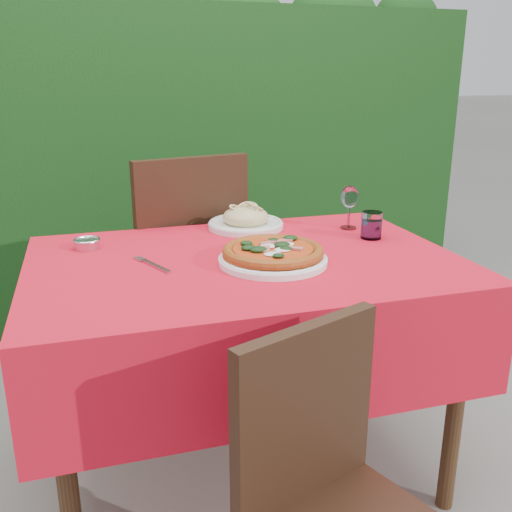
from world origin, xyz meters
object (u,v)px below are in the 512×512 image
object	(u,v)px
wine_glass	(350,199)
pizza_plate	(273,254)
pasta_plate	(246,220)
steel_ramekin	(87,244)
fork	(156,266)
chair_near	(334,496)
chair_far	(184,260)
water_glass	(371,227)

from	to	relation	value
wine_glass	pizza_plate	bearing A→B (deg)	-142.33
pasta_plate	pizza_plate	bearing A→B (deg)	-94.63
pasta_plate	steel_ramekin	size ratio (longest dim) A/B	3.51
fork	steel_ramekin	xyz separation A→B (m)	(-0.18, 0.24, 0.01)
pizza_plate	fork	bearing A→B (deg)	169.09
chair_near	chair_far	size ratio (longest dim) A/B	0.81
pizza_plate	chair_far	bearing A→B (deg)	102.92
water_glass	wine_glass	distance (m)	0.15
pasta_plate	water_glass	size ratio (longest dim) A/B	2.98
chair_near	water_glass	xyz separation A→B (m)	(0.47, 0.78, 0.33)
chair_near	steel_ramekin	bearing A→B (deg)	93.60
pasta_plate	fork	size ratio (longest dim) A/B	1.35
chair_far	pizza_plate	world-z (taller)	chair_far
fork	chair_near	bearing A→B (deg)	-93.27
fork	steel_ramekin	size ratio (longest dim) A/B	2.60
chair_near	pasta_plate	world-z (taller)	pasta_plate
pizza_plate	steel_ramekin	size ratio (longest dim) A/B	4.14
chair_near	chair_far	xyz separation A→B (m)	(-0.08, 1.29, 0.10)
chair_far	wine_glass	bearing A→B (deg)	132.14
pizza_plate	steel_ramekin	distance (m)	0.60
pizza_plate	wine_glass	world-z (taller)	wine_glass
pizza_plate	water_glass	world-z (taller)	water_glass
chair_near	fork	xyz separation A→B (m)	(-0.25, 0.69, 0.29)
pasta_plate	fork	xyz separation A→B (m)	(-0.36, -0.34, -0.02)
chair_far	pasta_plate	world-z (taller)	chair_far
pizza_plate	fork	world-z (taller)	pizza_plate
chair_far	fork	world-z (taller)	chair_far
pasta_plate	steel_ramekin	distance (m)	0.56
wine_glass	fork	xyz separation A→B (m)	(-0.71, -0.23, -0.10)
wine_glass	fork	size ratio (longest dim) A/B	0.78
fork	pizza_plate	bearing A→B (deg)	-34.46
chair_far	pasta_plate	size ratio (longest dim) A/B	3.68
chair_near	wine_glass	world-z (taller)	wine_glass
pizza_plate	steel_ramekin	xyz separation A→B (m)	(-0.51, 0.31, -0.01)
wine_glass	steel_ramekin	distance (m)	0.90
chair_near	water_glass	distance (m)	0.97
steel_ramekin	chair_near	bearing A→B (deg)	-64.82
chair_near	pasta_plate	xyz separation A→B (m)	(0.11, 1.03, 0.32)
pizza_plate	pasta_plate	world-z (taller)	pasta_plate
pasta_plate	wine_glass	bearing A→B (deg)	-18.39
chair_far	water_glass	bearing A→B (deg)	124.35
pizza_plate	fork	distance (m)	0.34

